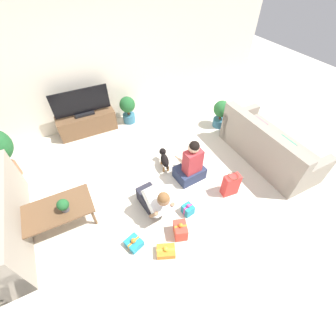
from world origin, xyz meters
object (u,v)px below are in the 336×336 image
Objects in this scene: person_kneeling at (155,199)px; gift_bag_a at (231,185)px; coffee_table at (55,211)px; person_sitting at (191,166)px; sofa_right at (267,147)px; tv at (82,104)px; tabletop_plant at (63,205)px; dog at (164,158)px; gift_box_d at (188,209)px; gift_box_c at (166,251)px; potted_plant_corner_right at (221,112)px; gift_box_b at (134,243)px; tv_console at (87,123)px; potted_plant_back_right at (128,108)px.

person_kneeling reaches higher than gift_bag_a.
coffee_table is 1.19× the size of person_sitting.
tv is (-3.01, 2.56, 0.41)m from sofa_right.
tabletop_plant is at bearing 157.37° from person_kneeling.
dog is 1.99m from tabletop_plant.
person_sitting is at bearing 56.70° from gift_box_d.
tabletop_plant is at bearing -109.03° from tv.
person_kneeling is at bearing -17.52° from coffee_table.
person_kneeling reaches higher than gift_box_c.
person_sitting is at bearing -142.65° from potted_plant_corner_right.
tv reaches higher than gift_box_c.
person_sitting is 3.23× the size of gift_box_b.
person_kneeling is 0.97m from person_sitting.
gift_bag_a is (0.73, -1.14, 0.02)m from dog.
person_sitting is at bearing -59.81° from tv_console.
tv is 2.65× the size of gift_bag_a.
sofa_right is 7.21× the size of gift_box_b.
tv reaches higher than gift_box_d.
tv is at bearing 93.03° from person_kneeling.
potted_plant_corner_right is at bearing 25.85° from person_kneeling.
sofa_right reaches higher than person_kneeling.
tabletop_plant reaches higher than gift_box_b.
tv_console reaches higher than gift_box_c.
dog is at bearing -59.54° from tv_console.
coffee_table is at bearing 136.98° from gift_box_c.
coffee_table is 3.85× the size of gift_box_b.
gift_box_b is at bearing -91.31° from tv_console.
potted_plant_corner_right is at bearing 59.07° from gift_bag_a.
person_sitting is 3.98× the size of gift_box_d.
person_kneeling is (-2.54, -0.16, 0.02)m from sofa_right.
potted_plant_corner_right is 3.43m from gift_box_c.
potted_plant_back_right reaches higher than gift_box_b.
gift_bag_a is (1.80, -2.96, -0.50)m from tv.
gift_box_c is at bearing -43.02° from coffee_table.
person_sitting is at bearing 28.72° from gift_box_b.
tv_console reaches higher than coffee_table.
person_sitting is 2.84× the size of gift_box_c.
potted_plant_corner_right is at bearing -147.96° from person_sitting.
gift_box_b is (-3.08, -0.57, -0.24)m from sofa_right.
person_sitting is 0.82m from gift_box_d.
sofa_right is at bearing -51.07° from potted_plant_back_right.
person_kneeling is 1.71× the size of gift_bag_a.
coffee_table is at bearing -164.30° from potted_plant_corner_right.
dog is at bearing -87.12° from potted_plant_back_right.
gift_bag_a is at bearing 137.72° from dog.
gift_box_d is at bearing -137.00° from potted_plant_corner_right.
tabletop_plant is at bearing -4.86° from person_sitting.
tabletop_plant is at bearing 86.98° from sofa_right.
person_kneeling is 2.42× the size of gift_box_c.
gift_box_c is at bearing 79.61° from dog.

